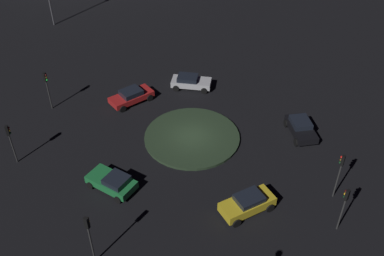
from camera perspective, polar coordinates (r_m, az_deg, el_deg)
ground_plane at (r=40.28m, az=-0.00°, el=-1.27°), size 115.07×115.07×0.00m
roundabout_island at (r=40.20m, az=-0.00°, el=-1.14°), size 8.58×8.58×0.23m
car_green at (r=35.73m, az=-10.10°, el=-6.77°), size 3.88×4.25×1.40m
car_silver at (r=46.52m, az=-0.20°, el=5.94°), size 2.77×4.35×1.36m
car_black at (r=41.39m, az=13.72°, el=0.06°), size 3.97×2.31×1.43m
car_red at (r=44.73m, az=-7.74°, el=4.08°), size 3.84×4.62×1.39m
car_yellow at (r=33.79m, az=7.09°, el=-9.51°), size 3.26×4.47×1.52m
traffic_light_north at (r=38.99m, az=-22.22°, el=-1.04°), size 0.32×0.37×3.84m
traffic_light_southwest at (r=32.62m, az=18.89°, el=-8.89°), size 0.39×0.38×3.97m
traffic_light_southwest_near at (r=34.77m, az=18.39°, el=-4.87°), size 0.38×0.39×4.20m
traffic_light_northwest at (r=29.65m, az=-13.02°, el=-12.69°), size 0.40×0.37×4.40m
traffic_light_northeast at (r=44.42m, az=-18.03°, el=5.40°), size 0.36×0.39×4.01m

